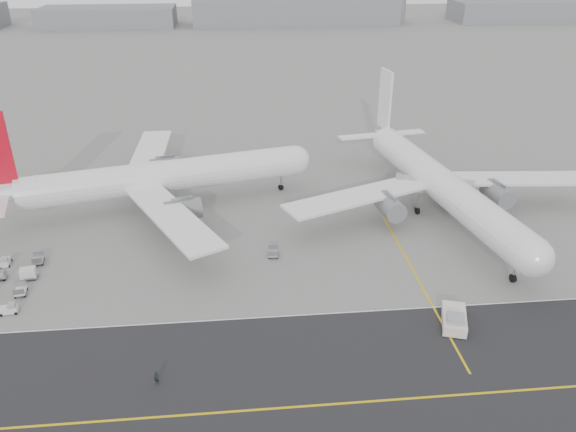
{
  "coord_description": "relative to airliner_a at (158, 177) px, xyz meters",
  "views": [
    {
      "loc": [
        4.66,
        -61.44,
        44.71
      ],
      "look_at": [
        11.83,
        12.0,
        7.45
      ],
      "focal_mm": 35.0,
      "sensor_mm": 36.0,
      "label": 1
    }
  ],
  "objects": [
    {
      "name": "ground",
      "position": [
        9.56,
        -32.76,
        -5.79
      ],
      "size": [
        700.0,
        700.0,
        0.0
      ],
      "primitive_type": "plane",
      "color": "gray",
      "rests_on": "ground"
    },
    {
      "name": "taxiway",
      "position": [
        14.58,
        -50.74,
        -5.78
      ],
      "size": [
        220.0,
        59.0,
        0.03
      ],
      "color": "#252528",
      "rests_on": "ground"
    },
    {
      "name": "horizon_buildings",
      "position": [
        39.56,
        227.24,
        -5.79
      ],
      "size": [
        520.0,
        28.0,
        28.0
      ],
      "primitive_type": null,
      "color": "gray",
      "rests_on": "ground"
    },
    {
      "name": "airliner_a",
      "position": [
        0.0,
        0.0,
        0.0
      ],
      "size": [
        57.3,
        56.04,
        20.09
      ],
      "rotation": [
        0.0,
        0.0,
        1.8
      ],
      "color": "white",
      "rests_on": "ground"
    },
    {
      "name": "airliner_b",
      "position": [
        49.22,
        -7.23,
        -0.01
      ],
      "size": [
        56.8,
        57.84,
        20.06
      ],
      "rotation": [
        0.0,
        0.0,
        0.16
      ],
      "color": "white",
      "rests_on": "ground"
    },
    {
      "name": "pushback_tug",
      "position": [
        40.86,
        -38.86,
        -4.86
      ],
      "size": [
        4.59,
        7.98,
        2.26
      ],
      "rotation": [
        0.0,
        0.0,
        -0.31
      ],
      "color": "silver",
      "rests_on": "ground"
    },
    {
      "name": "jet_bridge",
      "position": [
        49.71,
        -4.79,
        -1.95
      ],
      "size": [
        14.65,
        6.91,
        5.51
      ],
      "rotation": [
        0.0,
        0.0,
        -0.31
      ],
      "color": "gray",
      "rests_on": "ground"
    },
    {
      "name": "stray_dolly",
      "position": [
        19.2,
        -19.49,
        -5.79
      ],
      "size": [
        1.59,
        2.43,
        1.44
      ],
      "primitive_type": null,
      "rotation": [
        0.0,
        0.0,
        -0.07
      ],
      "color": "silver",
      "rests_on": "ground"
    },
    {
      "name": "ground_crew_a",
      "position": [
        4.34,
        -45.84,
        -4.95
      ],
      "size": [
        0.71,
        0.58,
        1.68
      ],
      "primitive_type": "imported",
      "rotation": [
        0.0,
        0.0,
        -0.33
      ],
      "color": "black",
      "rests_on": "ground"
    }
  ]
}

